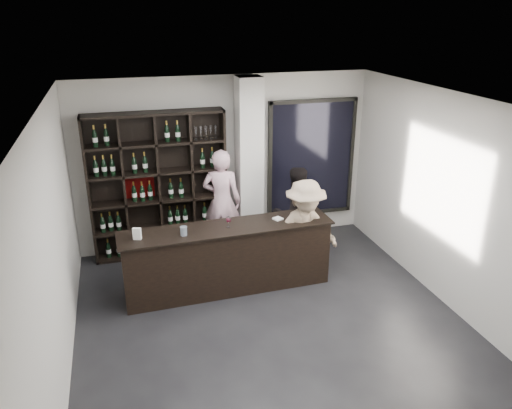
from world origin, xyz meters
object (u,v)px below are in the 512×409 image
object	(u,v)px
taster_pink	(222,201)
taster_black	(295,213)
tasting_counter	(228,258)
customer	(304,233)
wine_shelf	(159,186)

from	to	relation	value
taster_pink	taster_black	distance (m)	1.23
tasting_counter	customer	bearing A→B (deg)	-7.71
taster_black	wine_shelf	bearing A→B (deg)	-22.42
tasting_counter	taster_black	size ratio (longest dim) A/B	1.97
taster_pink	wine_shelf	bearing A→B (deg)	13.33
taster_black	taster_pink	bearing A→B (deg)	-29.47
customer	tasting_counter	bearing A→B (deg)	167.82
wine_shelf	customer	bearing A→B (deg)	-39.48
taster_pink	customer	bearing A→B (deg)	147.06
taster_pink	customer	distance (m)	1.69
wine_shelf	customer	xyz separation A→B (m)	(1.93, -1.59, -0.38)
wine_shelf	taster_pink	size ratio (longest dim) A/B	1.35
tasting_counter	taster_pink	distance (m)	1.35
wine_shelf	taster_black	size ratio (longest dim) A/B	1.55
taster_black	customer	xyz separation A→B (m)	(-0.17, -0.87, 0.04)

